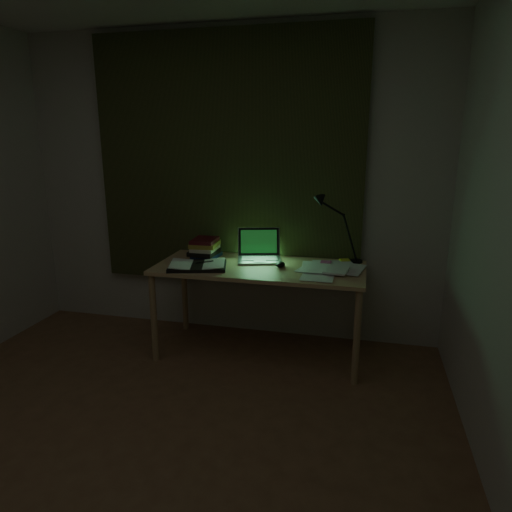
{
  "coord_description": "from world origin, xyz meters",
  "views": [
    {
      "loc": [
        1.11,
        -1.63,
        1.65
      ],
      "look_at": [
        0.37,
        1.46,
        0.82
      ],
      "focal_mm": 32.0,
      "sensor_mm": 36.0,
      "label": 1
    }
  ],
  "objects_px": {
    "book_stack": "(205,248)",
    "loose_papers": "(329,270)",
    "open_textbook": "(198,265)",
    "desk": "(260,310)",
    "laptop": "(260,246)",
    "desk_lamp": "(358,230)"
  },
  "relations": [
    {
      "from": "desk",
      "to": "desk_lamp",
      "type": "xyz_separation_m",
      "value": [
        0.7,
        0.27,
        0.61
      ]
    },
    {
      "from": "open_textbook",
      "to": "book_stack",
      "type": "xyz_separation_m",
      "value": [
        -0.04,
        0.29,
        0.06
      ]
    },
    {
      "from": "open_textbook",
      "to": "loose_papers",
      "type": "relative_size",
      "value": 1.09
    },
    {
      "from": "desk",
      "to": "loose_papers",
      "type": "height_order",
      "value": "loose_papers"
    },
    {
      "from": "book_stack",
      "to": "laptop",
      "type": "bearing_deg",
      "value": -1.64
    },
    {
      "from": "laptop",
      "to": "desk_lamp",
      "type": "height_order",
      "value": "desk_lamp"
    },
    {
      "from": "laptop",
      "to": "open_textbook",
      "type": "xyz_separation_m",
      "value": [
        -0.41,
        -0.28,
        -0.1
      ]
    },
    {
      "from": "desk",
      "to": "open_textbook",
      "type": "xyz_separation_m",
      "value": [
        -0.44,
        -0.15,
        0.37
      ]
    },
    {
      "from": "laptop",
      "to": "open_textbook",
      "type": "relative_size",
      "value": 0.9
    },
    {
      "from": "laptop",
      "to": "loose_papers",
      "type": "relative_size",
      "value": 0.98
    },
    {
      "from": "book_stack",
      "to": "loose_papers",
      "type": "relative_size",
      "value": 0.63
    },
    {
      "from": "open_textbook",
      "to": "laptop",
      "type": "bearing_deg",
      "value": 19.26
    },
    {
      "from": "laptop",
      "to": "desk_lamp",
      "type": "distance_m",
      "value": 0.76
    },
    {
      "from": "open_textbook",
      "to": "desk",
      "type": "bearing_deg",
      "value": 3.22
    },
    {
      "from": "book_stack",
      "to": "desk_lamp",
      "type": "distance_m",
      "value": 1.2
    },
    {
      "from": "desk",
      "to": "loose_papers",
      "type": "bearing_deg",
      "value": -2.36
    },
    {
      "from": "desk",
      "to": "book_stack",
      "type": "distance_m",
      "value": 0.67
    },
    {
      "from": "loose_papers",
      "to": "desk_lamp",
      "type": "relative_size",
      "value": 0.75
    },
    {
      "from": "book_stack",
      "to": "loose_papers",
      "type": "height_order",
      "value": "book_stack"
    },
    {
      "from": "desk",
      "to": "laptop",
      "type": "relative_size",
      "value": 4.14
    },
    {
      "from": "desk",
      "to": "book_stack",
      "type": "bearing_deg",
      "value": 163.14
    },
    {
      "from": "laptop",
      "to": "book_stack",
      "type": "height_order",
      "value": "laptop"
    }
  ]
}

